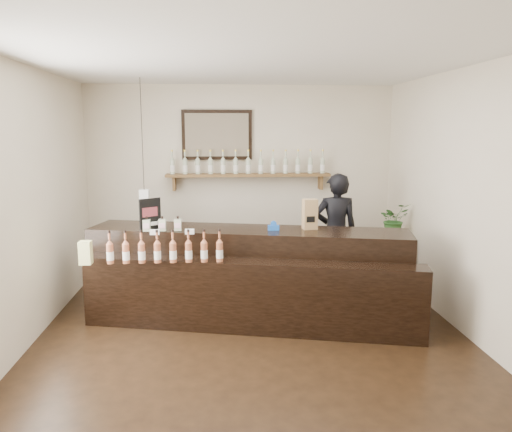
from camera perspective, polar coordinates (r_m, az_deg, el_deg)
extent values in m
plane|color=black|center=(5.37, -0.39, -13.77)|extent=(5.00, 5.00, 0.00)
plane|color=beige|center=(7.46, -1.72, 4.03)|extent=(4.50, 0.00, 4.50)
plane|color=beige|center=(2.55, 3.44, -7.25)|extent=(4.50, 0.00, 4.50)
plane|color=beige|center=(5.33, -25.34, 0.78)|extent=(0.00, 5.00, 5.00)
plane|color=beige|center=(5.60, 23.22, 1.32)|extent=(0.00, 5.00, 5.00)
plane|color=white|center=(4.97, -0.43, 17.33)|extent=(5.00, 5.00, 0.00)
cube|color=brown|center=(7.33, -0.89, 4.71)|extent=(2.40, 0.25, 0.04)
cube|color=brown|center=(7.38, -9.32, 3.69)|extent=(0.04, 0.20, 0.20)
cube|color=brown|center=(7.51, 7.37, 3.83)|extent=(0.04, 0.20, 0.20)
cube|color=black|center=(7.39, -4.49, 9.23)|extent=(1.02, 0.04, 0.72)
cube|color=#403529|center=(7.36, -4.49, 9.23)|extent=(0.92, 0.01, 0.62)
cube|color=white|center=(6.65, -12.63, 1.79)|extent=(0.12, 0.12, 0.28)
cylinder|color=black|center=(6.59, -12.90, 9.08)|extent=(0.01, 0.01, 1.41)
cylinder|color=#B7C3A3|center=(7.33, -9.55, 5.54)|extent=(0.07, 0.07, 0.20)
cone|color=#B7C3A3|center=(7.33, -9.58, 6.53)|extent=(0.07, 0.07, 0.05)
cylinder|color=#B7C3A3|center=(7.32, -9.59, 7.00)|extent=(0.02, 0.02, 0.07)
cylinder|color=yellow|center=(7.32, -9.60, 7.36)|extent=(0.03, 0.03, 0.02)
cylinder|color=white|center=(7.34, -9.54, 5.38)|extent=(0.07, 0.07, 0.09)
cylinder|color=#B7C3A3|center=(7.32, -8.11, 5.57)|extent=(0.07, 0.07, 0.20)
cone|color=#B7C3A3|center=(7.31, -8.14, 6.56)|extent=(0.07, 0.07, 0.05)
cylinder|color=#B7C3A3|center=(7.31, -8.15, 7.03)|extent=(0.02, 0.02, 0.07)
cylinder|color=yellow|center=(7.31, -8.16, 7.40)|extent=(0.03, 0.03, 0.02)
cylinder|color=white|center=(7.32, -8.11, 5.41)|extent=(0.07, 0.07, 0.09)
cylinder|color=#B7C3A3|center=(7.31, -6.67, 5.59)|extent=(0.07, 0.07, 0.20)
cone|color=#B7C3A3|center=(7.30, -6.69, 6.59)|extent=(0.07, 0.07, 0.05)
cylinder|color=#B7C3A3|center=(7.30, -6.70, 7.06)|extent=(0.02, 0.02, 0.07)
cylinder|color=yellow|center=(7.30, -6.71, 7.43)|extent=(0.03, 0.03, 0.02)
cylinder|color=white|center=(7.31, -6.67, 5.43)|extent=(0.07, 0.07, 0.09)
cylinder|color=#B7C3A3|center=(7.30, -5.23, 5.62)|extent=(0.07, 0.07, 0.20)
cone|color=#B7C3A3|center=(7.30, -5.24, 6.61)|extent=(0.07, 0.07, 0.05)
cylinder|color=#B7C3A3|center=(7.29, -5.25, 7.08)|extent=(0.02, 0.02, 0.07)
cylinder|color=yellow|center=(7.29, -5.26, 7.45)|extent=(0.03, 0.03, 0.02)
cylinder|color=white|center=(7.31, -5.22, 5.46)|extent=(0.07, 0.07, 0.09)
cylinder|color=#B7C3A3|center=(7.30, -3.78, 5.63)|extent=(0.07, 0.07, 0.20)
cone|color=#B7C3A3|center=(7.30, -3.79, 6.63)|extent=(0.07, 0.07, 0.05)
cylinder|color=#B7C3A3|center=(7.29, -3.80, 7.10)|extent=(0.02, 0.02, 0.07)
cylinder|color=yellow|center=(7.29, -3.80, 7.47)|extent=(0.03, 0.03, 0.02)
cylinder|color=white|center=(7.31, -3.78, 5.47)|extent=(0.07, 0.07, 0.09)
cylinder|color=#B7C3A3|center=(7.31, -2.34, 5.65)|extent=(0.07, 0.07, 0.20)
cone|color=#B7C3A3|center=(7.30, -2.34, 6.64)|extent=(0.07, 0.07, 0.05)
cylinder|color=#B7C3A3|center=(7.30, -2.35, 7.11)|extent=(0.02, 0.02, 0.07)
cylinder|color=yellow|center=(7.29, -2.35, 7.48)|extent=(0.03, 0.03, 0.02)
cylinder|color=white|center=(7.31, -2.34, 5.49)|extent=(0.07, 0.07, 0.09)
cylinder|color=#B7C3A3|center=(7.32, -0.90, 5.66)|extent=(0.07, 0.07, 0.20)
cone|color=#B7C3A3|center=(7.31, -0.90, 6.65)|extent=(0.07, 0.07, 0.05)
cylinder|color=#B7C3A3|center=(7.31, -0.90, 7.12)|extent=(0.02, 0.02, 0.07)
cylinder|color=yellow|center=(7.30, -0.90, 7.49)|extent=(0.03, 0.03, 0.02)
cylinder|color=white|center=(7.32, -0.90, 5.50)|extent=(0.07, 0.07, 0.09)
cylinder|color=#B7C3A3|center=(7.33, 0.54, 5.67)|extent=(0.07, 0.07, 0.20)
cone|color=#B7C3A3|center=(7.32, 0.54, 6.66)|extent=(0.07, 0.07, 0.05)
cylinder|color=#B7C3A3|center=(7.32, 0.54, 7.13)|extent=(0.02, 0.02, 0.07)
cylinder|color=yellow|center=(7.32, 0.54, 7.50)|extent=(0.03, 0.03, 0.02)
cylinder|color=white|center=(7.33, 0.54, 5.51)|extent=(0.07, 0.07, 0.09)
cylinder|color=#B7C3A3|center=(7.35, 1.97, 5.67)|extent=(0.07, 0.07, 0.20)
cone|color=#B7C3A3|center=(7.34, 1.98, 6.66)|extent=(0.07, 0.07, 0.05)
cylinder|color=#B7C3A3|center=(7.34, 1.98, 7.13)|extent=(0.02, 0.02, 0.07)
cylinder|color=yellow|center=(7.33, 1.98, 7.50)|extent=(0.03, 0.03, 0.02)
cylinder|color=white|center=(7.35, 1.97, 5.51)|extent=(0.07, 0.07, 0.09)
cylinder|color=#B7C3A3|center=(7.37, 3.40, 5.67)|extent=(0.07, 0.07, 0.20)
cone|color=#B7C3A3|center=(7.36, 3.41, 6.66)|extent=(0.07, 0.07, 0.05)
cylinder|color=#B7C3A3|center=(7.36, 3.41, 7.13)|extent=(0.02, 0.02, 0.07)
cylinder|color=yellow|center=(7.36, 3.42, 7.49)|extent=(0.03, 0.03, 0.02)
cylinder|color=white|center=(7.37, 3.40, 5.52)|extent=(0.07, 0.07, 0.09)
cylinder|color=#B7C3A3|center=(7.40, 4.81, 5.67)|extent=(0.07, 0.07, 0.20)
cone|color=#B7C3A3|center=(7.39, 4.83, 6.65)|extent=(0.07, 0.07, 0.05)
cylinder|color=#B7C3A3|center=(7.39, 4.83, 7.12)|extent=(0.02, 0.02, 0.07)
cylinder|color=yellow|center=(7.38, 4.84, 7.48)|extent=(0.03, 0.03, 0.02)
cylinder|color=white|center=(7.40, 4.81, 5.51)|extent=(0.07, 0.07, 0.09)
cylinder|color=#B7C3A3|center=(7.43, 6.22, 5.67)|extent=(0.07, 0.07, 0.20)
cone|color=#B7C3A3|center=(7.42, 6.23, 6.64)|extent=(0.07, 0.07, 0.05)
cylinder|color=#B7C3A3|center=(7.42, 6.24, 7.11)|extent=(0.02, 0.02, 0.07)
cylinder|color=yellow|center=(7.41, 6.25, 7.47)|extent=(0.03, 0.03, 0.02)
cylinder|color=white|center=(7.43, 6.21, 5.51)|extent=(0.07, 0.07, 0.09)
cylinder|color=#B7C3A3|center=(7.46, 7.61, 5.66)|extent=(0.07, 0.07, 0.20)
cone|color=#B7C3A3|center=(7.46, 7.63, 6.63)|extent=(0.07, 0.07, 0.05)
cylinder|color=#B7C3A3|center=(7.45, 7.64, 7.09)|extent=(0.02, 0.02, 0.07)
cylinder|color=yellow|center=(7.45, 7.65, 7.45)|extent=(0.03, 0.03, 0.02)
cylinder|color=white|center=(7.46, 7.60, 5.50)|extent=(0.07, 0.07, 0.09)
cube|color=black|center=(5.86, -0.96, -6.42)|extent=(3.73, 1.47, 1.03)
cube|color=black|center=(5.43, -0.65, -9.11)|extent=(3.65, 1.15, 0.78)
cube|color=white|center=(5.53, -11.51, -1.82)|extent=(0.10, 0.04, 0.05)
cube|color=white|center=(5.50, -7.59, -1.78)|extent=(0.10, 0.04, 0.05)
cube|color=#CDCF7E|center=(5.47, -18.87, -4.60)|extent=(0.12, 0.12, 0.12)
cube|color=#CDCF7E|center=(5.44, -18.94, -3.37)|extent=(0.12, 0.12, 0.12)
cube|color=#B7C3A3|center=(5.72, -12.37, -1.03)|extent=(0.08, 0.08, 0.13)
cube|color=beige|center=(5.67, -12.44, -1.12)|extent=(0.07, 0.00, 0.06)
cylinder|color=black|center=(5.70, -12.41, -0.19)|extent=(0.02, 0.02, 0.03)
cube|color=#B7C3A3|center=(5.69, -10.65, -1.02)|extent=(0.08, 0.08, 0.13)
cube|color=beige|center=(5.65, -10.70, -1.11)|extent=(0.07, 0.00, 0.06)
cylinder|color=black|center=(5.68, -10.68, -0.17)|extent=(0.02, 0.02, 0.03)
cube|color=#B7C3A3|center=(5.68, -8.92, -1.00)|extent=(0.08, 0.08, 0.13)
cube|color=beige|center=(5.63, -8.96, -1.09)|extent=(0.07, 0.00, 0.06)
cylinder|color=black|center=(5.66, -8.94, -0.15)|extent=(0.02, 0.02, 0.03)
cylinder|color=#A85A39|center=(5.40, -16.34, -4.18)|extent=(0.07, 0.07, 0.20)
cone|color=#A85A39|center=(5.37, -16.40, -2.87)|extent=(0.07, 0.07, 0.05)
cylinder|color=#A85A39|center=(5.36, -16.43, -2.24)|extent=(0.02, 0.02, 0.07)
cylinder|color=black|center=(5.35, -16.46, -1.75)|extent=(0.03, 0.03, 0.02)
cylinder|color=white|center=(5.41, -16.33, -4.39)|extent=(0.07, 0.07, 0.09)
cylinder|color=#A85A39|center=(5.37, -14.64, -4.18)|extent=(0.07, 0.07, 0.20)
cone|color=#A85A39|center=(5.34, -14.70, -2.86)|extent=(0.07, 0.07, 0.05)
cylinder|color=#A85A39|center=(5.33, -14.73, -2.23)|extent=(0.02, 0.02, 0.07)
cylinder|color=black|center=(5.32, -14.75, -1.74)|extent=(0.03, 0.03, 0.02)
cylinder|color=white|center=(5.38, -14.63, -4.40)|extent=(0.07, 0.07, 0.09)
cylinder|color=#A85A39|center=(5.34, -12.93, -4.18)|extent=(0.07, 0.07, 0.20)
cone|color=#A85A39|center=(5.32, -12.98, -2.85)|extent=(0.07, 0.07, 0.05)
cylinder|color=#A85A39|center=(5.30, -13.00, -2.22)|extent=(0.02, 0.02, 0.07)
cylinder|color=black|center=(5.29, -13.02, -1.72)|extent=(0.03, 0.03, 0.02)
cylinder|color=white|center=(5.35, -12.92, -4.40)|extent=(0.07, 0.07, 0.09)
cylinder|color=#A85A39|center=(5.32, -11.20, -4.18)|extent=(0.07, 0.07, 0.20)
cone|color=#A85A39|center=(5.29, -11.24, -2.84)|extent=(0.07, 0.07, 0.05)
cylinder|color=#A85A39|center=(5.28, -11.26, -2.21)|extent=(0.02, 0.02, 0.07)
cylinder|color=black|center=(5.27, -11.28, -1.71)|extent=(0.03, 0.03, 0.02)
cylinder|color=white|center=(5.33, -11.19, -4.39)|extent=(0.07, 0.07, 0.09)
cylinder|color=#A85A39|center=(5.30, -9.46, -4.17)|extent=(0.07, 0.07, 0.20)
cone|color=#A85A39|center=(5.28, -9.49, -2.83)|extent=(0.07, 0.07, 0.05)
cylinder|color=#A85A39|center=(5.26, -9.51, -2.19)|extent=(0.02, 0.02, 0.07)
cylinder|color=black|center=(5.25, -9.53, -1.69)|extent=(0.03, 0.03, 0.02)
cylinder|color=white|center=(5.31, -9.45, -4.38)|extent=(0.07, 0.07, 0.09)
cylinder|color=#A85A39|center=(5.29, -7.70, -4.16)|extent=(0.07, 0.07, 0.20)
cone|color=#A85A39|center=(5.26, -7.73, -2.82)|extent=(0.07, 0.07, 0.05)
cylinder|color=#A85A39|center=(5.25, -7.75, -2.18)|extent=(0.02, 0.02, 0.07)
cylinder|color=black|center=(5.24, -7.76, -1.67)|extent=(0.03, 0.03, 0.02)
cylinder|color=white|center=(5.30, -7.70, -4.37)|extent=(0.07, 0.07, 0.09)
cylinder|color=#A85A39|center=(5.28, -5.94, -4.14)|extent=(0.07, 0.07, 0.20)
cone|color=#A85A39|center=(5.26, -5.97, -2.80)|extent=(0.07, 0.07, 0.05)
cylinder|color=#A85A39|center=(5.24, -5.98, -2.16)|extent=(0.02, 0.02, 0.07)
cylinder|color=black|center=(5.23, -5.99, -1.65)|extent=(0.03, 0.03, 0.02)
cylinder|color=white|center=(5.29, -5.94, -4.36)|extent=(0.07, 0.07, 0.09)
cylinder|color=#A85A39|center=(5.28, -4.18, -4.12)|extent=(0.07, 0.07, 0.20)
cone|color=#A85A39|center=(5.25, -4.20, -2.78)|extent=(0.07, 0.07, 0.05)
cylinder|color=#A85A39|center=(5.24, -4.21, -2.14)|extent=(0.02, 0.02, 0.07)
cylinder|color=black|center=(5.23, -4.21, -1.63)|extent=(0.03, 0.03, 0.02)
cylinder|color=white|center=(5.29, -4.18, -4.33)|extent=(0.07, 0.07, 0.09)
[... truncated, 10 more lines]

